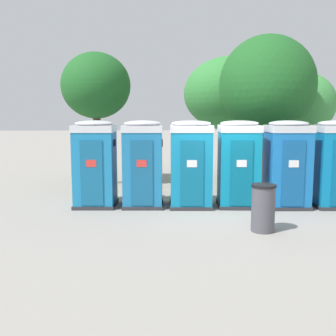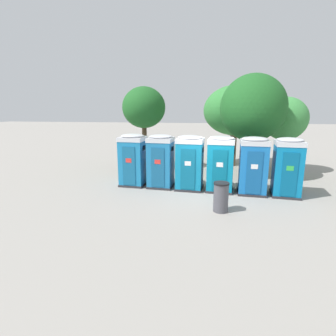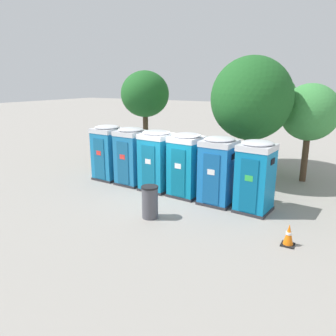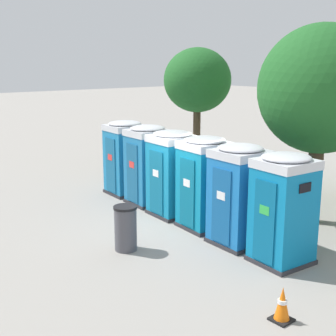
{
  "view_description": "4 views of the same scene",
  "coord_description": "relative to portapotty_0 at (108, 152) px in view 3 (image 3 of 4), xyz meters",
  "views": [
    {
      "loc": [
        -2.08,
        -10.89,
        2.69
      ],
      "look_at": [
        -1.34,
        0.55,
        1.14
      ],
      "focal_mm": 42.0,
      "sensor_mm": 36.0,
      "label": 1
    },
    {
      "loc": [
        0.26,
        -11.48,
        3.71
      ],
      "look_at": [
        -1.72,
        0.58,
        0.95
      ],
      "focal_mm": 28.0,
      "sensor_mm": 36.0,
      "label": 2
    },
    {
      "loc": [
        6.38,
        -10.76,
        4.46
      ],
      "look_at": [
        -0.12,
        0.47,
        1.02
      ],
      "focal_mm": 35.0,
      "sensor_mm": 36.0,
      "label": 3
    },
    {
      "loc": [
        9.62,
        -8.16,
        4.48
      ],
      "look_at": [
        -0.95,
        0.53,
        1.37
      ],
      "focal_mm": 50.0,
      "sensor_mm": 36.0,
      "label": 4
    }
  ],
  "objects": [
    {
      "name": "street_tree_0",
      "position": [
        -0.34,
        3.65,
        2.48
      ],
      "size": [
        2.61,
        2.61,
        5.04
      ],
      "color": "#4C3826",
      "rests_on": "ground"
    },
    {
      "name": "portapotty_0",
      "position": [
        0.0,
        0.0,
        0.0
      ],
      "size": [
        1.27,
        1.27,
        2.54
      ],
      "color": "#2D2D33",
      "rests_on": "ground"
    },
    {
      "name": "street_tree_1",
      "position": [
        5.19,
        5.51,
        2.31
      ],
      "size": [
        4.0,
        4.0,
        5.2
      ],
      "color": "brown",
      "rests_on": "ground"
    },
    {
      "name": "portapotty_3",
      "position": [
        4.22,
        -0.28,
        0.0
      ],
      "size": [
        1.3,
        1.31,
        2.54
      ],
      "color": "#2D2D33",
      "rests_on": "ground"
    },
    {
      "name": "street_tree_3",
      "position": [
        7.98,
        4.2,
        1.84
      ],
      "size": [
        2.51,
        2.51,
        4.39
      ],
      "color": "#4C3826",
      "rests_on": "ground"
    },
    {
      "name": "street_tree_2",
      "position": [
        5.86,
        2.44,
        2.45
      ],
      "size": [
        3.41,
        3.41,
        5.51
      ],
      "color": "#4C3826",
      "rests_on": "ground"
    },
    {
      "name": "portapotty_1",
      "position": [
        1.41,
        -0.1,
        0.0
      ],
      "size": [
        1.24,
        1.27,
        2.54
      ],
      "color": "#2D2D33",
      "rests_on": "ground"
    },
    {
      "name": "portapotty_2",
      "position": [
        2.81,
        -0.24,
        -0.0
      ],
      "size": [
        1.31,
        1.28,
        2.54
      ],
      "color": "#2D2D33",
      "rests_on": "ground"
    },
    {
      "name": "portapotty_5",
      "position": [
        7.02,
        -0.53,
        0.0
      ],
      "size": [
        1.26,
        1.3,
        2.54
      ],
      "color": "#2D2D33",
      "rests_on": "ground"
    },
    {
      "name": "trash_can",
      "position": [
        4.18,
        -2.86,
        -0.72
      ],
      "size": [
        0.57,
        0.57,
        1.11
      ],
      "color": "#4C4C54",
      "rests_on": "ground"
    },
    {
      "name": "traffic_cone",
      "position": [
        8.59,
        -2.55,
        -0.97
      ],
      "size": [
        0.36,
        0.36,
        0.64
      ],
      "color": "black",
      "rests_on": "ground"
    },
    {
      "name": "ground_plane",
      "position": [
        3.48,
        -0.7,
        -1.28
      ],
      "size": [
        120.0,
        120.0,
        0.0
      ],
      "primitive_type": "plane",
      "color": "gray"
    },
    {
      "name": "portapotty_4",
      "position": [
        5.62,
        -0.45,
        -0.0
      ],
      "size": [
        1.27,
        1.26,
        2.54
      ],
      "color": "#2D2D33",
      "rests_on": "ground"
    }
  ]
}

